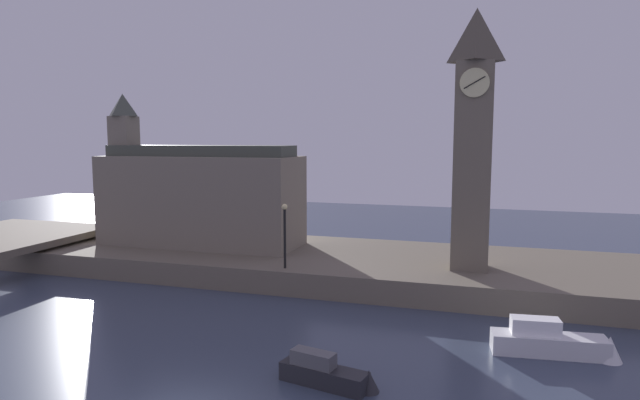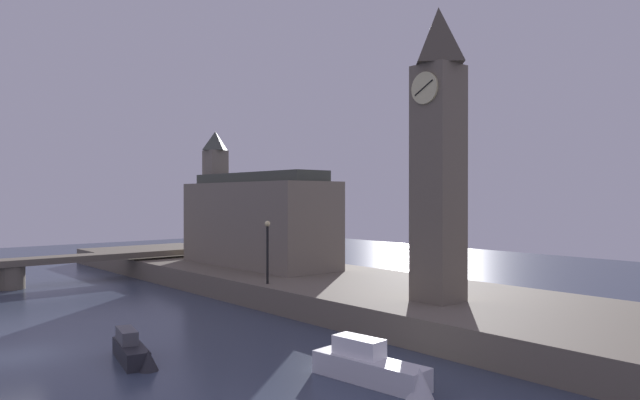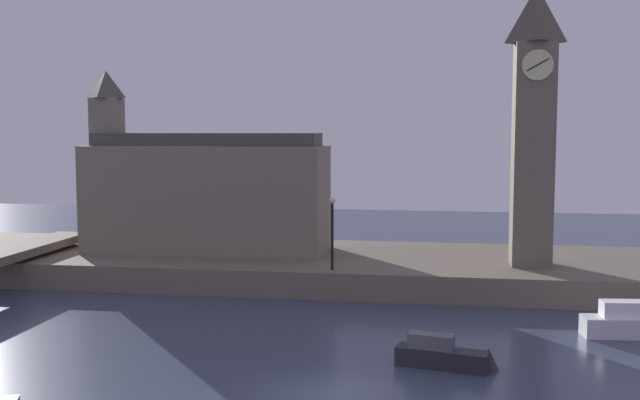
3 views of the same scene
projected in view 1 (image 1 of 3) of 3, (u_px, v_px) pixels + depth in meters
The scene contains 6 objects.
far_embankment at pixel (337, 264), 37.12m from camera, with size 70.00×12.00×1.50m, color #6B6051.
clock_tower at pixel (473, 137), 31.88m from camera, with size 2.39×2.44×15.49m.
parliament_hall at pixel (197, 195), 40.07m from camera, with size 14.97×5.35×11.35m.
streetlamp at pixel (285, 228), 32.57m from camera, with size 0.36×0.36×3.99m.
boat_barge_dark at pixel (329, 374), 20.39m from camera, with size 4.08×1.66×1.34m.
boat_ferry_white at pixel (558, 343), 23.26m from camera, with size 5.48×1.76×1.70m.
Camera 1 is at (9.59, -15.10, 9.42)m, focal length 30.00 mm.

